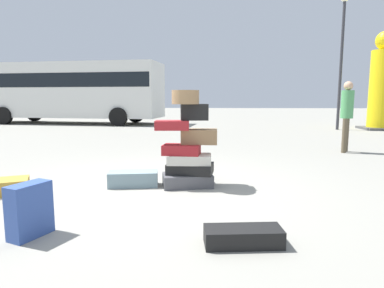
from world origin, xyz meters
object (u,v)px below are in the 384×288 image
suitcase_tower (188,148)px  suitcase_black_right_side (243,236)px  parked_bus (71,89)px  person_bearded_onlooker (347,110)px  suitcase_navy_left_side (30,210)px  yellow_dummy_statue (382,86)px  lamp_post (342,41)px  suitcase_tan_behind_tower (3,187)px  suitcase_slate_upright_blue (133,179)px

suitcase_tower → suitcase_black_right_side: suitcase_tower is taller
parked_bus → person_bearded_onlooker: bearing=-33.1°
parked_bus → suitcase_navy_left_side: bearing=-62.0°
yellow_dummy_statue → lamp_post: 2.64m
suitcase_tan_behind_tower → suitcase_slate_upright_blue: suitcase_slate_upright_blue is taller
suitcase_tower → suitcase_navy_left_side: (-1.44, -2.04, -0.34)m
suitcase_tower → lamp_post: (5.83, 9.67, 3.12)m
suitcase_black_right_side → suitcase_slate_upright_blue: suitcase_slate_upright_blue is taller
suitcase_black_right_side → lamp_post: bearing=60.5°
suitcase_black_right_side → yellow_dummy_statue: 14.01m
suitcase_black_right_side → suitcase_slate_upright_blue: size_ratio=0.96×
suitcase_tower → lamp_post: 11.71m
person_bearded_onlooker → yellow_dummy_statue: 7.53m
person_bearded_onlooker → lamp_post: 7.05m
suitcase_tan_behind_tower → yellow_dummy_statue: yellow_dummy_statue is taller
suitcase_black_right_side → suitcase_slate_upright_blue: (-1.51, 2.04, 0.03)m
suitcase_slate_upright_blue → parked_bus: (-6.22, 12.66, 1.72)m
lamp_post → suitcase_tower: bearing=-121.1°
suitcase_slate_upright_blue → lamp_post: bearing=47.2°
suitcase_navy_left_side → yellow_dummy_statue: bearing=75.3°
suitcase_tan_behind_tower → lamp_post: lamp_post is taller
suitcase_black_right_side → parked_bus: parked_bus is taller
person_bearded_onlooker → yellow_dummy_statue: bearing=-180.0°
lamp_post → person_bearded_onlooker: bearing=-108.6°
suitcase_slate_upright_blue → parked_bus: parked_bus is taller
suitcase_black_right_side → yellow_dummy_statue: bearing=53.8°
yellow_dummy_statue → suitcase_black_right_side: bearing=-120.4°
suitcase_tan_behind_tower → parked_bus: bearing=83.8°
suitcase_tan_behind_tower → suitcase_slate_upright_blue: (1.77, 0.54, 0.01)m
suitcase_tower → yellow_dummy_statue: 12.56m
suitcase_tower → suitcase_navy_left_side: 2.52m
suitcase_slate_upright_blue → parked_bus: bearing=107.9°
person_bearded_onlooker → lamp_post: bearing=-167.0°
suitcase_tan_behind_tower → parked_bus: parked_bus is taller
suitcase_tan_behind_tower → suitcase_navy_left_side: bearing=-75.0°
suitcase_navy_left_side → lamp_post: 14.21m
suitcase_tan_behind_tower → person_bearded_onlooker: size_ratio=0.38×
suitcase_navy_left_side → person_bearded_onlooker: size_ratio=0.30×
yellow_dummy_statue → suitcase_tan_behind_tower: bearing=-134.5°
suitcase_tan_behind_tower → person_bearded_onlooker: (6.38, 4.10, 0.95)m
suitcase_tower → yellow_dummy_statue: (7.68, 9.87, 1.24)m
suitcase_slate_upright_blue → person_bearded_onlooker: (4.61, 3.56, 0.94)m
suitcase_tower → lamp_post: lamp_post is taller
suitcase_tower → suitcase_black_right_side: (0.65, -2.12, -0.52)m
suitcase_tan_behind_tower → person_bearded_onlooker: 7.64m
suitcase_black_right_side → lamp_post: (5.18, 11.79, 3.64)m
suitcase_navy_left_side → lamp_post: size_ratio=0.10×
suitcase_navy_left_side → suitcase_tower: bearing=77.4°
suitcase_slate_upright_blue → yellow_dummy_statue: 13.22m
person_bearded_onlooker → parked_bus: parked_bus is taller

